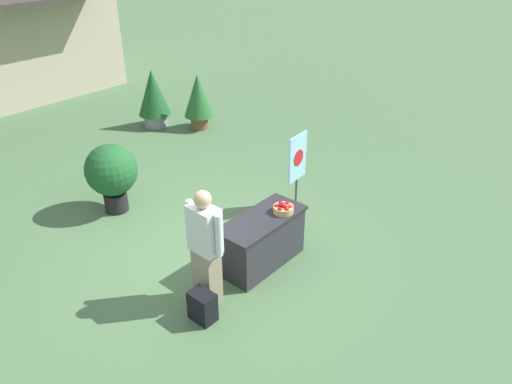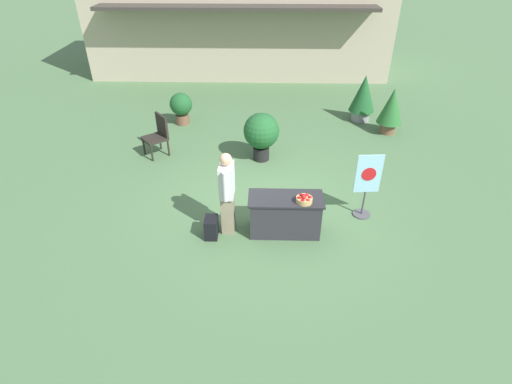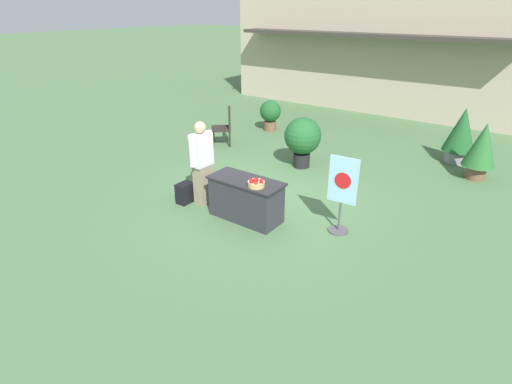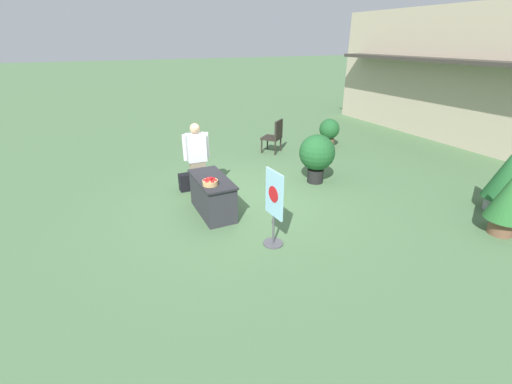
{
  "view_description": "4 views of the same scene",
  "coord_description": "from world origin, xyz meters",
  "px_view_note": "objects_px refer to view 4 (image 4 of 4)",
  "views": [
    {
      "loc": [
        -4.32,
        -4.73,
        4.63
      ],
      "look_at": [
        0.7,
        -0.41,
        0.91
      ],
      "focal_mm": 35.0,
      "sensor_mm": 36.0,
      "label": 1
    },
    {
      "loc": [
        -0.05,
        -7.02,
        5.0
      ],
      "look_at": [
        -0.23,
        -0.68,
        0.81
      ],
      "focal_mm": 28.0,
      "sensor_mm": 36.0,
      "label": 2
    },
    {
      "loc": [
        4.41,
        -6.12,
        3.68
      ],
      "look_at": [
        0.49,
        -0.73,
        0.55
      ],
      "focal_mm": 28.0,
      "sensor_mm": 36.0,
      "label": 3
    },
    {
      "loc": [
        6.6,
        -2.79,
        3.4
      ],
      "look_at": [
        0.91,
        -0.09,
        0.57
      ],
      "focal_mm": 24.0,
      "sensor_mm": 36.0,
      "label": 4
    }
  ],
  "objects_px": {
    "apple_basket": "(210,182)",
    "person_visitor": "(197,159)",
    "potted_plant_near_right": "(511,197)",
    "potted_plant_far_right": "(317,154)",
    "backpack": "(186,182)",
    "potted_plant_far_left": "(507,178)",
    "patio_chair": "(275,135)",
    "poster_board": "(274,207)",
    "potted_plant_near_left": "(329,131)",
    "display_table": "(213,196)"
  },
  "relations": [
    {
      "from": "apple_basket",
      "to": "person_visitor",
      "type": "height_order",
      "value": "person_visitor"
    },
    {
      "from": "potted_plant_near_right",
      "to": "potted_plant_far_right",
      "type": "xyz_separation_m",
      "value": [
        -3.66,
        -1.71,
        -0.01
      ]
    },
    {
      "from": "person_visitor",
      "to": "backpack",
      "type": "relative_size",
      "value": 4.03
    },
    {
      "from": "person_visitor",
      "to": "potted_plant_far_left",
      "type": "xyz_separation_m",
      "value": [
        3.64,
        5.56,
        -0.1
      ]
    },
    {
      "from": "person_visitor",
      "to": "patio_chair",
      "type": "height_order",
      "value": "person_visitor"
    },
    {
      "from": "backpack",
      "to": "poster_board",
      "type": "distance_m",
      "value": 3.19
    },
    {
      "from": "potted_plant_far_left",
      "to": "person_visitor",
      "type": "bearing_deg",
      "value": -123.25
    },
    {
      "from": "potted_plant_near_left",
      "to": "potted_plant_far_left",
      "type": "xyz_separation_m",
      "value": [
        5.49,
        0.44,
        0.21
      ]
    },
    {
      "from": "potted_plant_near_left",
      "to": "potted_plant_far_right",
      "type": "relative_size",
      "value": 0.77
    },
    {
      "from": "person_visitor",
      "to": "patio_chair",
      "type": "relative_size",
      "value": 1.59
    },
    {
      "from": "patio_chair",
      "to": "potted_plant_far_left",
      "type": "height_order",
      "value": "potted_plant_far_left"
    },
    {
      "from": "apple_basket",
      "to": "backpack",
      "type": "height_order",
      "value": "apple_basket"
    },
    {
      "from": "poster_board",
      "to": "person_visitor",
      "type": "bearing_deg",
      "value": -83.07
    },
    {
      "from": "apple_basket",
      "to": "potted_plant_far_left",
      "type": "relative_size",
      "value": 0.21
    },
    {
      "from": "apple_basket",
      "to": "potted_plant_far_right",
      "type": "xyz_separation_m",
      "value": [
        -0.84,
        3.08,
        -0.11
      ]
    },
    {
      "from": "display_table",
      "to": "potted_plant_near_left",
      "type": "xyz_separation_m",
      "value": [
        -2.95,
        5.14,
        0.16
      ]
    },
    {
      "from": "backpack",
      "to": "patio_chair",
      "type": "bearing_deg",
      "value": 117.63
    },
    {
      "from": "patio_chair",
      "to": "potted_plant_near_right",
      "type": "distance_m",
      "value": 6.51
    },
    {
      "from": "person_visitor",
      "to": "backpack",
      "type": "xyz_separation_m",
      "value": [
        -0.31,
        -0.22,
        -0.66
      ]
    },
    {
      "from": "apple_basket",
      "to": "potted_plant_far_right",
      "type": "height_order",
      "value": "potted_plant_far_right"
    },
    {
      "from": "potted_plant_near_right",
      "to": "potted_plant_far_left",
      "type": "relative_size",
      "value": 0.95
    },
    {
      "from": "display_table",
      "to": "potted_plant_far_right",
      "type": "xyz_separation_m",
      "value": [
        -0.51,
        2.94,
        0.35
      ]
    },
    {
      "from": "potted_plant_near_right",
      "to": "potted_plant_far_right",
      "type": "distance_m",
      "value": 4.04
    },
    {
      "from": "apple_basket",
      "to": "potted_plant_near_left",
      "type": "height_order",
      "value": "potted_plant_near_left"
    },
    {
      "from": "potted_plant_near_right",
      "to": "backpack",
      "type": "bearing_deg",
      "value": -133.28
    },
    {
      "from": "patio_chair",
      "to": "potted_plant_far_left",
      "type": "distance_m",
      "value": 6.21
    },
    {
      "from": "display_table",
      "to": "potted_plant_far_right",
      "type": "relative_size",
      "value": 1.14
    },
    {
      "from": "person_visitor",
      "to": "potted_plant_near_left",
      "type": "bearing_deg",
      "value": 110.97
    },
    {
      "from": "poster_board",
      "to": "backpack",
      "type": "bearing_deg",
      "value": -80.26
    },
    {
      "from": "display_table",
      "to": "potted_plant_near_right",
      "type": "height_order",
      "value": "potted_plant_near_right"
    },
    {
      "from": "potted_plant_near_right",
      "to": "potted_plant_far_left",
      "type": "xyz_separation_m",
      "value": [
        -0.61,
        0.92,
        0.01
      ]
    },
    {
      "from": "backpack",
      "to": "patio_chair",
      "type": "xyz_separation_m",
      "value": [
        -1.76,
        3.37,
        0.38
      ]
    },
    {
      "from": "patio_chair",
      "to": "potted_plant_far_right",
      "type": "xyz_separation_m",
      "value": [
        2.67,
        -0.23,
        0.16
      ]
    },
    {
      "from": "potted_plant_near_right",
      "to": "potted_plant_far_right",
      "type": "height_order",
      "value": "potted_plant_near_right"
    },
    {
      "from": "potted_plant_near_right",
      "to": "apple_basket",
      "type": "bearing_deg",
      "value": -120.55
    },
    {
      "from": "display_table",
      "to": "apple_basket",
      "type": "distance_m",
      "value": 0.58
    },
    {
      "from": "person_visitor",
      "to": "potted_plant_far_left",
      "type": "bearing_deg",
      "value": 57.89
    },
    {
      "from": "display_table",
      "to": "apple_basket",
      "type": "bearing_deg",
      "value": -22.28
    },
    {
      "from": "patio_chair",
      "to": "potted_plant_near_left",
      "type": "xyz_separation_m",
      "value": [
        0.23,
        1.96,
        -0.03
      ]
    },
    {
      "from": "display_table",
      "to": "potted_plant_far_left",
      "type": "relative_size",
      "value": 1.01
    },
    {
      "from": "backpack",
      "to": "patio_chair",
      "type": "relative_size",
      "value": 0.39
    },
    {
      "from": "backpack",
      "to": "potted_plant_near_left",
      "type": "relative_size",
      "value": 0.44
    },
    {
      "from": "poster_board",
      "to": "potted_plant_far_left",
      "type": "relative_size",
      "value": 1.0
    },
    {
      "from": "display_table",
      "to": "backpack",
      "type": "relative_size",
      "value": 3.38
    },
    {
      "from": "apple_basket",
      "to": "potted_plant_far_left",
      "type": "distance_m",
      "value": 6.13
    },
    {
      "from": "patio_chair",
      "to": "potted_plant_far_left",
      "type": "bearing_deg",
      "value": 163.21
    },
    {
      "from": "apple_basket",
      "to": "patio_chair",
      "type": "relative_size",
      "value": 0.28
    },
    {
      "from": "display_table",
      "to": "potted_plant_far_right",
      "type": "distance_m",
      "value": 3.01
    },
    {
      "from": "potted_plant_near_right",
      "to": "potted_plant_far_left",
      "type": "distance_m",
      "value": 1.11
    },
    {
      "from": "patio_chair",
      "to": "backpack",
      "type": "bearing_deg",
      "value": 78.03
    }
  ]
}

